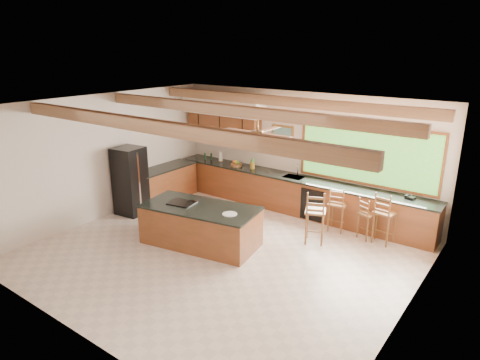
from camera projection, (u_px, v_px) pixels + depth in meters
The scene contains 9 objects.
ground at pixel (222, 253), 8.75m from camera, with size 7.20×7.20×0.00m, color #C2B0A0.
room_shell at pixel (234, 141), 8.68m from camera, with size 7.27×6.54×3.02m.
counter_run at pixel (258, 192), 11.01m from camera, with size 7.12×3.10×1.25m.
island at pixel (201, 225), 9.06m from camera, with size 2.61×1.56×0.87m.
refrigerator at pixel (130, 181), 10.62m from camera, with size 0.73×0.71×1.70m.
bar_stool_a at pixel (314, 213), 9.01m from camera, with size 0.56×0.56×1.19m.
bar_stool_b at pixel (337, 205), 9.61m from camera, with size 0.44×0.44×1.08m.
bar_stool_c at pixel (367, 215), 9.24m from camera, with size 0.44×0.44×0.95m.
bar_stool_d at pixel (384, 214), 8.99m from camera, with size 0.47×0.47×1.15m.
Camera 1 is at (4.96, -6.14, 4.08)m, focal length 32.00 mm.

